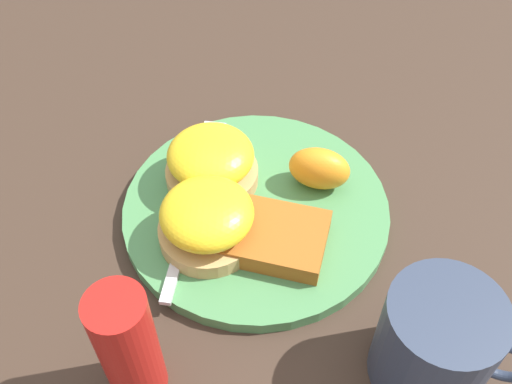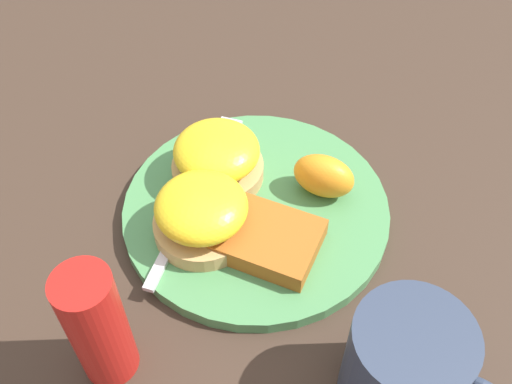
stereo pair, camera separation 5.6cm
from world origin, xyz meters
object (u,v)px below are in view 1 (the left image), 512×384
Objects in this scene: orange_wedge at (319,169)px; sandwich_benedict_left at (211,162)px; sandwich_benedict_right at (207,220)px; cup at (437,343)px; hashbrown_patty at (272,236)px; fork at (197,190)px; condiment_bottle at (128,347)px.

sandwich_benedict_left is at bearing -161.88° from orange_wedge.
orange_wedge is at bearing 52.75° from sandwich_benedict_right.
orange_wedge is 0.50× the size of cup.
hashbrown_patty is (0.06, 0.01, -0.02)m from sandwich_benedict_right.
sandwich_benedict_right reaches higher than hashbrown_patty.
fork is (-0.03, 0.05, -0.02)m from sandwich_benedict_right.
fork is at bearing -113.45° from sandwich_benedict_left.
sandwich_benedict_right reaches higher than orange_wedge.
condiment_bottle reaches higher than sandwich_benedict_right.
cup is at bearing -23.55° from hashbrown_patty.
sandwich_benedict_left reaches higher than hashbrown_patty.
sandwich_benedict_left is at bearing 66.55° from fork.
sandwich_benedict_right is 0.75× the size of condiment_bottle.
sandwich_benedict_left is 0.26m from cup.
sandwich_benedict_right is 0.06m from fork.
hashbrown_patty is at bearing 14.29° from sandwich_benedict_right.
hashbrown_patty is (0.08, -0.05, -0.02)m from sandwich_benedict_left.
sandwich_benedict_left is 0.75× the size of condiment_bottle.
hashbrown_patty is 0.82× the size of cup.
cup reaches higher than hashbrown_patty.
sandwich_benedict_left is 0.07m from sandwich_benedict_right.
condiment_bottle is at bearing -107.36° from orange_wedge.
condiment_bottle is (-0.07, -0.24, 0.02)m from orange_wedge.
condiment_bottle reaches higher than hashbrown_patty.
orange_wedge reaches higher than hashbrown_patty.
fork is (-0.01, -0.02, -0.02)m from sandwich_benedict_left.
condiment_bottle is at bearing -89.92° from sandwich_benedict_right.
cup reaches higher than sandwich_benedict_left.
sandwich_benedict_left and sandwich_benedict_right have the same top height.
fork is at bearing 125.42° from sandwich_benedict_right.
sandwich_benedict_right is at bearing -69.47° from sandwich_benedict_left.
hashbrown_patty is 0.09m from orange_wedge.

